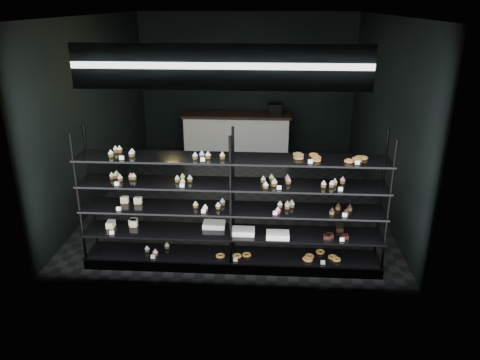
% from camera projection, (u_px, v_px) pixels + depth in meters
% --- Properties ---
extents(room, '(5.01, 6.01, 3.20)m').
position_uv_depth(room, '(238.00, 112.00, 8.19)').
color(room, black).
rests_on(room, ground).
extents(display_shelf, '(4.00, 0.50, 1.91)m').
position_uv_depth(display_shelf, '(230.00, 224.00, 6.25)').
color(display_shelf, black).
rests_on(display_shelf, room).
extents(signage, '(3.30, 0.05, 0.50)m').
position_uv_depth(signage, '(220.00, 67.00, 5.05)').
color(signage, '#0B1839').
rests_on(signage, room).
extents(pendant_lamp, '(0.31, 0.31, 0.88)m').
position_uv_depth(pendant_lamp, '(167.00, 68.00, 7.16)').
color(pendant_lamp, black).
rests_on(pendant_lamp, room).
extents(service_counter, '(2.49, 0.65, 1.23)m').
position_uv_depth(service_counter, '(237.00, 134.00, 10.92)').
color(service_counter, silver).
rests_on(service_counter, room).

